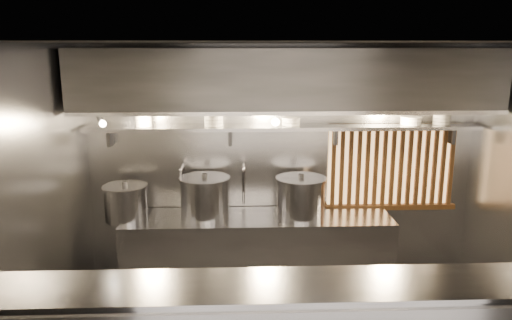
{
  "coord_description": "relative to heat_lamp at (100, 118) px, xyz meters",
  "views": [
    {
      "loc": [
        -0.53,
        -4.18,
        2.78
      ],
      "look_at": [
        -0.34,
        0.55,
        1.69
      ],
      "focal_mm": 35.0,
      "sensor_mm": 36.0,
      "label": 1
    }
  ],
  "objects": [
    {
      "name": "bowl_stack_2",
      "position": [
        1.98,
        0.47,
        -0.12
      ],
      "size": [
        0.22,
        0.22,
        0.09
      ],
      "color": "white",
      "rests_on": "bowl_shelf"
    },
    {
      "name": "ceiling",
      "position": [
        1.9,
        -0.85,
        0.73
      ],
      "size": [
        4.5,
        4.5,
        0.0
      ],
      "primitive_type": "plane",
      "rotation": [
        3.14,
        0.0,
        0.0
      ],
      "color": "black",
      "rests_on": "wall_back"
    },
    {
      "name": "bowl_shelf",
      "position": [
        1.9,
        0.47,
        -0.19
      ],
      "size": [
        4.4,
        0.34,
        0.04
      ],
      "primitive_type": "cube",
      "color": "#9D9DA2",
      "rests_on": "wall_back"
    },
    {
      "name": "bowl_stack_1",
      "position": [
        1.12,
        0.47,
        -0.1
      ],
      "size": [
        0.22,
        0.22,
        0.13
      ],
      "color": "white",
      "rests_on": "bowl_shelf"
    },
    {
      "name": "stock_pot_left",
      "position": [
        0.15,
        0.24,
        -0.97
      ],
      "size": [
        0.5,
        0.5,
        0.43
      ],
      "rotation": [
        0.0,
        0.0,
        0.03
      ],
      "color": "#9D9DA2",
      "rests_on": "cooking_bench"
    },
    {
      "name": "heat_lamp",
      "position": [
        0.0,
        0.0,
        0.0
      ],
      "size": [
        0.25,
        0.35,
        0.2
      ],
      "color": "#9D9DA2",
      "rests_on": "exhaust_hood"
    },
    {
      "name": "bowl_stack_0",
      "position": [
        0.35,
        0.47,
        -0.1
      ],
      "size": [
        0.2,
        0.2,
        0.13
      ],
      "color": "white",
      "rests_on": "bowl_shelf"
    },
    {
      "name": "bowl_stack_4",
      "position": [
        3.69,
        0.47,
        -0.08
      ],
      "size": [
        0.21,
        0.21,
        0.17
      ],
      "color": "white",
      "rests_on": "bowl_shelf"
    },
    {
      "name": "cooking_bench",
      "position": [
        1.6,
        0.28,
        -1.62
      ],
      "size": [
        3.0,
        0.7,
        0.9
      ],
      "primitive_type": "cube",
      "color": "#9D9DA2",
      "rests_on": "floor"
    },
    {
      "name": "bowl_stack_3",
      "position": [
        3.34,
        0.47,
        -0.12
      ],
      "size": [
        0.25,
        0.25,
        0.09
      ],
      "color": "white",
      "rests_on": "bowl_shelf"
    },
    {
      "name": "stock_pot_mid",
      "position": [
        1.01,
        0.3,
        -0.94
      ],
      "size": [
        0.6,
        0.6,
        0.5
      ],
      "rotation": [
        0.0,
        0.0,
        0.05
      ],
      "color": "#9D9DA2",
      "rests_on": "cooking_bench"
    },
    {
      "name": "faucet_right",
      "position": [
        1.45,
        0.52,
        -0.76
      ],
      "size": [
        0.04,
        0.3,
        0.5
      ],
      "color": "silver",
      "rests_on": "wall_back"
    },
    {
      "name": "faucet_left",
      "position": [
        0.75,
        0.52,
        -0.76
      ],
      "size": [
        0.04,
        0.3,
        0.5
      ],
      "color": "silver",
      "rests_on": "wall_back"
    },
    {
      "name": "wall_left",
      "position": [
        -0.35,
        -0.85,
        -0.67
      ],
      "size": [
        0.0,
        3.0,
        3.0
      ],
      "primitive_type": "plane",
      "rotation": [
        1.57,
        0.0,
        1.57
      ],
      "color": "gray",
      "rests_on": "floor"
    },
    {
      "name": "wall_back",
      "position": [
        1.9,
        0.65,
        -0.67
      ],
      "size": [
        4.5,
        0.0,
        4.5
      ],
      "primitive_type": "plane",
      "rotation": [
        1.57,
        0.0,
        0.0
      ],
      "color": "gray",
      "rests_on": "floor"
    },
    {
      "name": "pendant_bulb",
      "position": [
        1.8,
        0.35,
        -0.11
      ],
      "size": [
        0.09,
        0.09,
        0.19
      ],
      "color": "#2D2D30",
      "rests_on": "exhaust_hood"
    },
    {
      "name": "stock_pot_right",
      "position": [
        2.08,
        0.27,
        -0.94
      ],
      "size": [
        0.66,
        0.66,
        0.49
      ],
      "rotation": [
        0.0,
        0.0,
        -0.18
      ],
      "color": "#9D9DA2",
      "rests_on": "cooking_bench"
    },
    {
      "name": "wood_screen",
      "position": [
        3.2,
        0.6,
        -0.69
      ],
      "size": [
        1.56,
        0.09,
        1.04
      ],
      "color": "#EDB26A",
      "rests_on": "wall_back"
    },
    {
      "name": "exhaust_hood",
      "position": [
        1.9,
        0.25,
        0.36
      ],
      "size": [
        4.4,
        0.81,
        0.65
      ],
      "color": "#2D2D30",
      "rests_on": "ceiling"
    }
  ]
}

